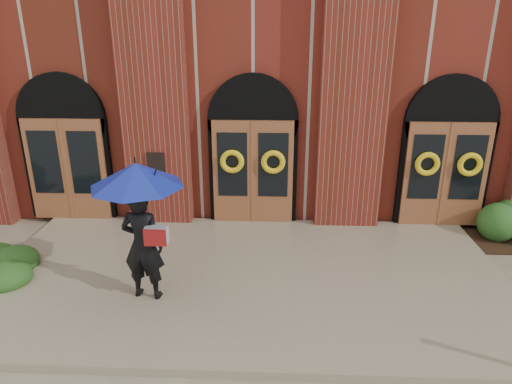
{
  "coord_description": "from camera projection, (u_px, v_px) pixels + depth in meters",
  "views": [
    {
      "loc": [
        0.53,
        -7.6,
        4.73
      ],
      "look_at": [
        0.15,
        1.0,
        1.54
      ],
      "focal_mm": 32.0,
      "sensor_mm": 36.0,
      "label": 1
    }
  ],
  "objects": [
    {
      "name": "ground",
      "position": [
        246.0,
        285.0,
        8.78
      ],
      "size": [
        90.0,
        90.0,
        0.0
      ],
      "primitive_type": "plane",
      "color": "#9D8F71",
      "rests_on": "ground"
    },
    {
      "name": "landing",
      "position": [
        246.0,
        277.0,
        8.9
      ],
      "size": [
        10.0,
        5.3,
        0.15
      ],
      "primitive_type": "cube",
      "color": "gray",
      "rests_on": "ground"
    },
    {
      "name": "church_building",
      "position": [
        262.0,
        61.0,
        15.79
      ],
      "size": [
        16.2,
        12.53,
        7.0
      ],
      "color": "maroon",
      "rests_on": "ground"
    },
    {
      "name": "man_with_umbrella",
      "position": [
        139.0,
        206.0,
        7.57
      ],
      "size": [
        1.74,
        1.74,
        2.48
      ],
      "rotation": [
        0.0,
        0.0,
        3.02
      ],
      "color": "black",
      "rests_on": "landing"
    },
    {
      "name": "hedge_wall_right",
      "position": [
        495.0,
        223.0,
        10.47
      ],
      "size": [
        3.27,
        1.31,
        0.84
      ],
      "primitive_type": "ellipsoid",
      "color": "#26501C",
      "rests_on": "ground"
    }
  ]
}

